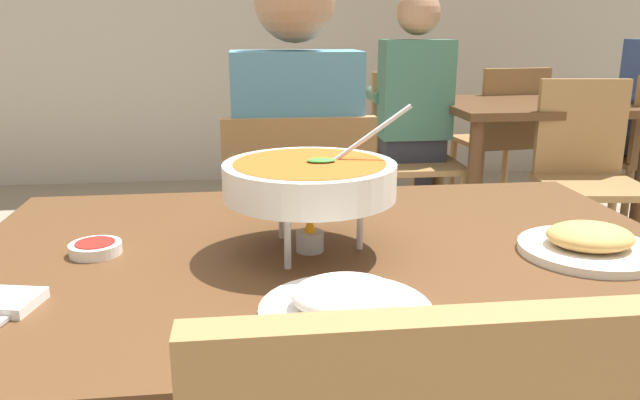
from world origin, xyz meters
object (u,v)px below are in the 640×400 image
Objects in this scene: rice_plate at (346,304)px; sauce_dish at (96,248)px; dining_table_main at (330,304)px; chair_bg_middle at (413,147)px; chair_bg_corner at (504,132)px; appetizer_plate at (589,243)px; diner_main at (295,163)px; dining_table_far at (533,127)px; curry_bowl at (310,181)px; chair_bg_window at (586,166)px; chair_bg_right at (406,131)px; chair_diner_main at (297,242)px; patron_bg_middle at (413,103)px.

rice_plate is 0.50m from sauce_dish.
rice_plate is (-0.02, -0.27, 0.13)m from dining_table_main.
chair_bg_middle is 0.81m from chair_bg_corner.
chair_bg_corner is (0.99, 2.67, -0.26)m from appetizer_plate.
diner_main is 1.46× the size of chair_bg_corner.
chair_bg_middle reaches higher than dining_table_far.
curry_bowl reaches higher than chair_bg_window.
chair_bg_right is (0.88, 2.69, -0.37)m from curry_bowl.
chair_bg_right and chair_bg_corner have the same top height.
appetizer_plate is 0.24× the size of dining_table_far.
dining_table_far is at bearing -95.43° from chair_bg_corner.
dining_table_far is at bearing 45.08° from chair_diner_main.
diner_main is 1.95m from dining_table_far.
dining_table_far is (1.40, 2.38, -0.15)m from rice_plate.
curry_bowl is 0.39m from sauce_dish.
curry_bowl is at bearing -109.85° from chair_bg_middle.
chair_bg_middle is at bearing 16.54° from patron_bg_middle.
chair_bg_middle is (0.30, 2.24, -0.26)m from appetizer_plate.
chair_bg_corner is at bearing 89.47° from chair_bg_window.
chair_bg_corner is at bearing 52.06° from diner_main.
dining_table_far is 0.65m from chair_bg_middle.
patron_bg_middle is at bearing -101.61° from chair_bg_right.
chair_bg_corner is (0.59, -0.09, 0.00)m from chair_bg_right.
chair_bg_window is at bearing 32.18° from chair_diner_main.
sauce_dish is (-0.86, 0.10, -0.01)m from appetizer_plate.
rice_plate is (-0.02, -1.03, 0.02)m from diner_main.
chair_bg_window is at bearing 40.91° from sauce_dish.
diner_main is at bearing 89.10° from rice_plate.
patron_bg_middle is at bearing 62.41° from diner_main.
sauce_dish is 2.44m from chair_bg_middle.
chair_diner_main is at bearing 119.20° from appetizer_plate.
chair_diner_main is 0.69× the size of patron_bg_middle.
chair_diner_main is at bearing 87.10° from curry_bowl.
patron_bg_middle reaches higher than rice_plate.
patron_bg_middle reaches higher than chair_bg_window.
curry_bowl is at bearing -172.30° from dining_table_main.
chair_diner_main is at bearing -134.92° from dining_table_far.
sauce_dish is 0.09× the size of dining_table_far.
chair_bg_window is (0.98, 1.70, -0.26)m from appetizer_plate.
chair_bg_corner is at bearing 52.55° from chair_diner_main.
chair_bg_window reaches higher than appetizer_plate.
chair_diner_main is 0.69× the size of diner_main.
diner_main is 5.46× the size of rice_plate.
sauce_dish is at bearing -125.73° from chair_bg_corner.
curry_bowl reaches higher than chair_bg_middle.
chair_bg_right is (0.10, 0.52, 0.00)m from chair_bg_middle.
chair_bg_corner is at bearing 60.47° from curry_bowl.
curry_bowl is 2.85m from chair_bg_right.
chair_bg_corner is (1.47, 2.59, -0.37)m from curry_bowl.
dining_table_main is at bearing -131.40° from chair_bg_window.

